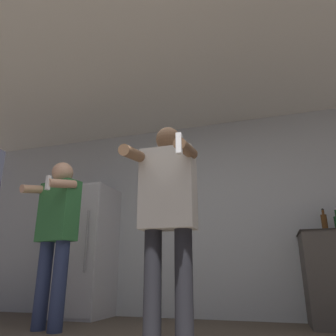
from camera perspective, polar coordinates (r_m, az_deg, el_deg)
name	(u,v)px	position (r m, az deg, el deg)	size (l,w,h in m)	color
wall_back	(208,214)	(4.40, 6.99, -7.99)	(7.00, 0.06, 2.55)	#B2B7BC
ceiling_slab	(180,74)	(3.67, 2.17, 16.12)	(7.00, 3.12, 0.05)	silver
refrigerator	(85,250)	(4.58, -14.23, -13.66)	(0.67, 0.68, 1.65)	silver
bottle_red_label	(325,223)	(4.09, 25.60, -8.59)	(0.06, 0.06, 0.27)	#563314
person_woman_foreground	(168,210)	(2.42, -0.08, -7.27)	(0.48, 0.52, 1.63)	black
person_man_side	(56,227)	(3.62, -18.89, -9.78)	(0.57, 0.54, 1.68)	navy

